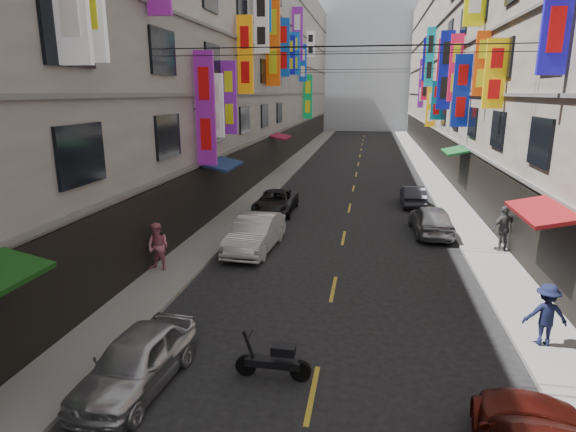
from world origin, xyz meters
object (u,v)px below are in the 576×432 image
(scooter_crossing, at_px, (274,361))
(car_right_far, at_px, (413,196))
(scooter_far_right, at_px, (418,221))
(pedestrian_rfar, at_px, (504,228))
(car_left_near, at_px, (137,361))
(car_right_mid, at_px, (431,220))
(car_left_far, at_px, (276,202))
(car_left_mid, at_px, (255,233))
(pedestrian_lfar, at_px, (158,247))
(pedestrian_rnear, at_px, (546,315))

(scooter_crossing, bearing_deg, car_right_far, -12.80)
(scooter_crossing, bearing_deg, scooter_far_right, -17.27)
(car_right_far, height_order, pedestrian_rfar, pedestrian_rfar)
(car_left_near, bearing_deg, car_right_mid, 64.77)
(scooter_far_right, bearing_deg, scooter_crossing, 70.97)
(car_left_far, bearing_deg, car_left_mid, -86.96)
(car_left_mid, distance_m, pedestrian_lfar, 4.29)
(car_left_far, height_order, car_right_far, car_left_far)
(car_right_mid, height_order, pedestrian_rfar, pedestrian_rfar)
(car_left_mid, xyz_separation_m, pedestrian_rfar, (10.19, 1.37, 0.32))
(car_left_mid, bearing_deg, car_right_far, 56.62)
(pedestrian_rnear, relative_size, pedestrian_rfar, 0.88)
(car_left_mid, height_order, pedestrian_lfar, pedestrian_lfar)
(scooter_crossing, distance_m, scooter_far_right, 14.25)
(scooter_crossing, relative_size, pedestrian_rnear, 1.08)
(car_left_mid, distance_m, car_left_far, 6.57)
(scooter_far_right, relative_size, pedestrian_rfar, 0.95)
(pedestrian_rnear, bearing_deg, car_left_far, -53.67)
(scooter_crossing, xyz_separation_m, pedestrian_rfar, (7.55, 10.49, 0.62))
(car_right_mid, bearing_deg, scooter_far_right, -57.79)
(car_right_far, distance_m, pedestrian_rfar, 8.83)
(scooter_crossing, xyz_separation_m, car_right_mid, (4.95, 12.82, 0.27))
(car_left_mid, relative_size, car_right_mid, 1.09)
(car_left_far, distance_m, pedestrian_lfar, 10.04)
(car_left_mid, distance_m, car_right_mid, 8.44)
(car_left_mid, xyz_separation_m, car_right_far, (7.22, 9.68, -0.15))
(scooter_crossing, height_order, pedestrian_lfar, pedestrian_lfar)
(scooter_crossing, bearing_deg, car_left_mid, 17.04)
(scooter_crossing, relative_size, car_left_mid, 0.40)
(scooter_crossing, xyz_separation_m, pedestrian_rnear, (6.63, 2.51, 0.51))
(car_left_near, relative_size, car_right_mid, 0.92)
(car_left_near, xyz_separation_m, car_right_far, (7.57, 19.65, -0.06))
(pedestrian_lfar, distance_m, pedestrian_rfar, 13.84)
(car_right_far, height_order, pedestrian_lfar, pedestrian_lfar)
(pedestrian_rfar, bearing_deg, car_right_mid, -68.84)
(car_left_near, relative_size, pedestrian_rfar, 2.02)
(car_right_mid, distance_m, pedestrian_rnear, 10.45)
(scooter_far_right, height_order, car_right_far, car_right_far)
(car_left_far, relative_size, car_right_mid, 1.07)
(scooter_far_right, relative_size, car_left_far, 0.41)
(car_right_far, bearing_deg, car_left_mid, 52.37)
(car_left_far, bearing_deg, pedestrian_rfar, -26.61)
(scooter_crossing, height_order, pedestrian_rnear, pedestrian_rnear)
(car_left_far, xyz_separation_m, pedestrian_rfar, (10.60, -5.19, 0.45))
(car_right_mid, relative_size, pedestrian_rfar, 2.20)
(car_left_mid, relative_size, pedestrian_rfar, 2.40)
(car_left_mid, xyz_separation_m, pedestrian_lfar, (-2.89, -3.16, 0.26))
(car_left_far, bearing_deg, car_left_near, -90.29)
(scooter_far_right, height_order, car_right_mid, car_right_mid)
(car_left_near, height_order, pedestrian_lfar, pedestrian_lfar)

